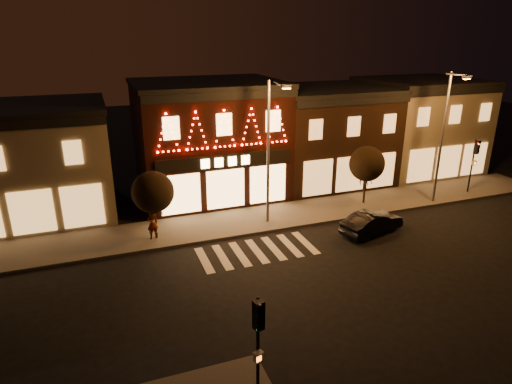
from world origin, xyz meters
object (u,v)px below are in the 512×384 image
traffic_signal_near (258,334)px  dark_sedan (372,223)px  pedestrian (153,224)px  streetlamp_mid (271,143)px

traffic_signal_near → dark_sedan: bearing=28.1°
traffic_signal_near → pedestrian: 13.99m
traffic_signal_near → streetlamp_mid: size_ratio=0.47×
traffic_signal_near → streetlamp_mid: (5.83, 13.51, 2.23)m
dark_sedan → traffic_signal_near: bearing=117.6°
streetlamp_mid → pedestrian: bearing=-171.2°
pedestrian → traffic_signal_near: bearing=79.9°
dark_sedan → streetlamp_mid: bearing=43.5°
streetlamp_mid → pedestrian: (-7.19, 0.27, -4.20)m
streetlamp_mid → pedestrian: streetlamp_mid is taller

